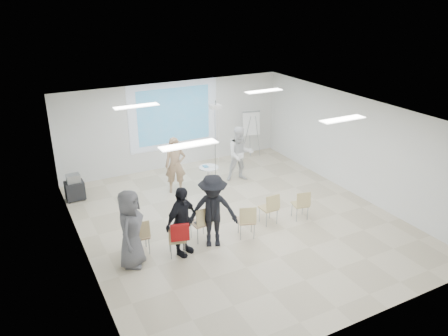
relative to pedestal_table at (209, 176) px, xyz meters
name	(u,v)px	position (x,y,z in m)	size (l,w,h in m)	color
floor	(238,222)	(-0.20, -2.21, -0.47)	(8.00, 9.00, 0.10)	beige
ceiling	(239,112)	(-0.20, -2.21, 2.63)	(8.00, 9.00, 0.10)	white
wall_back	(174,125)	(-0.20, 2.34, 1.08)	(8.00, 0.10, 3.00)	silver
wall_left	(78,202)	(-4.25, -2.21, 1.08)	(0.10, 9.00, 3.00)	silver
wall_right	(356,145)	(3.85, -2.21, 1.08)	(0.10, 9.00, 3.00)	silver
projection_halo	(174,115)	(-0.20, 2.28, 1.43)	(3.20, 0.01, 2.30)	silver
projection_image	(174,116)	(-0.20, 2.26, 1.43)	(2.60, 0.01, 1.90)	#378FBD
pedestal_table	(209,176)	(0.00, 0.00, 0.00)	(0.63, 0.63, 0.75)	white
player_left	(175,162)	(-0.99, 0.28, 0.57)	(0.72, 0.49, 1.98)	tan
player_right	(240,151)	(1.20, 0.14, 0.58)	(0.97, 0.77, 2.01)	white
controller_left	(177,149)	(-0.81, 0.53, 0.89)	(0.04, 0.12, 0.04)	white
controller_right	(232,140)	(1.02, 0.39, 0.94)	(0.04, 0.11, 0.04)	white
chair_far_left	(140,234)	(-3.03, -2.57, 0.12)	(0.46, 0.49, 0.91)	tan
chair_left_mid	(177,238)	(-2.30, -3.07, 0.09)	(0.50, 0.52, 0.85)	tan
chair_left_inner	(202,221)	(-1.49, -2.70, 0.14)	(0.48, 0.51, 0.94)	tan
chair_center	(247,219)	(-0.44, -3.10, 0.12)	(0.55, 0.57, 0.90)	tan
chair_right_inner	(270,206)	(0.46, -2.79, 0.11)	(0.43, 0.46, 0.89)	tan
chair_right_far	(302,203)	(1.35, -2.97, 0.08)	(0.48, 0.50, 0.85)	tan
red_jacket	(180,232)	(-2.28, -3.22, 0.30)	(0.43, 0.10, 0.41)	#B01516
laptop	(200,221)	(-1.50, -2.60, 0.09)	(0.35, 0.25, 0.03)	black
audience_left	(182,217)	(-2.15, -3.01, 0.57)	(1.15, 0.69, 1.98)	black
audience_mid	(213,206)	(-1.33, -3.00, 0.63)	(1.36, 0.74, 2.11)	black
audience_outer	(130,224)	(-3.32, -2.89, 0.62)	(1.01, 0.66, 2.07)	#5D5D62
flipchart_easel	(251,123)	(2.62, 1.83, 0.88)	(0.74, 0.58, 1.76)	gray
av_cart	(75,188)	(-3.88, 1.15, -0.05)	(0.55, 0.44, 0.81)	black
ceiling_projector	(216,111)	(-0.10, -0.72, 2.27)	(0.30, 0.25, 3.00)	white
fluor_panel_nw	(136,106)	(-2.20, -0.21, 2.55)	(1.20, 0.30, 0.02)	white
fluor_panel_ne	(264,91)	(1.80, -0.21, 2.55)	(1.20, 0.30, 0.02)	white
fluor_panel_sw	(189,145)	(-2.20, -3.71, 2.55)	(1.20, 0.30, 0.02)	white
fluor_panel_se	(343,119)	(1.80, -3.71, 2.55)	(1.20, 0.30, 0.02)	white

